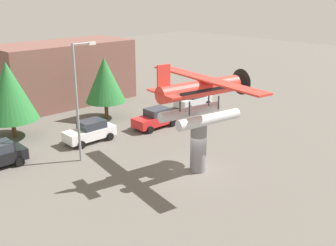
% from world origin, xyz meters
% --- Properties ---
extents(ground_plane, '(140.00, 140.00, 0.00)m').
position_xyz_m(ground_plane, '(0.00, 0.00, 0.00)').
color(ground_plane, '#605B54').
extents(display_pedestal, '(1.10, 1.10, 3.62)m').
position_xyz_m(display_pedestal, '(0.00, 0.00, 1.81)').
color(display_pedestal, slate).
rests_on(display_pedestal, ground).
extents(floatplane_monument, '(7.09, 10.45, 4.00)m').
position_xyz_m(floatplane_monument, '(0.13, -0.02, 5.29)').
color(floatplane_monument, silver).
rests_on(floatplane_monument, display_pedestal).
extents(car_mid_white, '(4.20, 2.02, 1.76)m').
position_xyz_m(car_mid_white, '(-2.32, 9.81, 0.88)').
color(car_mid_white, white).
rests_on(car_mid_white, ground).
extents(car_far_red, '(4.20, 2.02, 1.76)m').
position_xyz_m(car_far_red, '(3.89, 8.81, 0.88)').
color(car_far_red, red).
rests_on(car_far_red, ground).
extents(car_distant_silver, '(4.20, 2.02, 1.76)m').
position_xyz_m(car_distant_silver, '(11.09, 10.89, 0.88)').
color(car_distant_silver, silver).
rests_on(car_distant_silver, ground).
extents(streetlight_primary, '(1.84, 0.28, 8.47)m').
position_xyz_m(streetlight_primary, '(-4.77, 7.00, 4.88)').
color(streetlight_primary, gray).
rests_on(streetlight_primary, ground).
extents(storefront_building, '(14.33, 6.61, 6.55)m').
position_xyz_m(storefront_building, '(2.45, 22.00, 3.27)').
color(storefront_building, brown).
rests_on(storefront_building, ground).
extents(tree_east, '(4.35, 4.35, 6.40)m').
position_xyz_m(tree_east, '(-6.47, 15.06, 3.98)').
color(tree_east, brown).
rests_on(tree_east, ground).
extents(tree_center_back, '(3.81, 3.81, 5.89)m').
position_xyz_m(tree_center_back, '(2.27, 14.14, 3.76)').
color(tree_center_back, brown).
rests_on(tree_center_back, ground).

